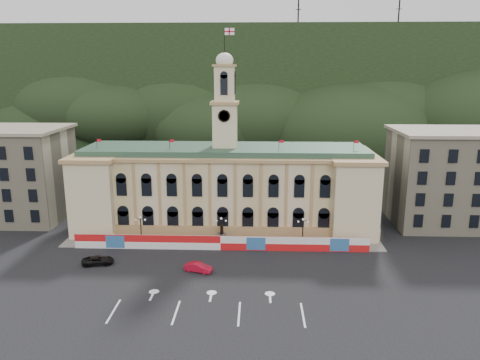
{
  "coord_description": "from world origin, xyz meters",
  "views": [
    {
      "loc": [
        6.15,
        -59.15,
        30.13
      ],
      "look_at": [
        3.19,
        18.0,
        11.53
      ],
      "focal_mm": 35.0,
      "sensor_mm": 36.0,
      "label": 1
    }
  ],
  "objects_px": {
    "red_sedan": "(198,267)",
    "black_suv": "(98,260)",
    "statue": "(222,237)",
    "lamp_center": "(221,229)"
  },
  "relations": [
    {
      "from": "black_suv",
      "to": "red_sedan",
      "type": "bearing_deg",
      "value": -109.28
    },
    {
      "from": "black_suv",
      "to": "statue",
      "type": "bearing_deg",
      "value": -74.58
    },
    {
      "from": "statue",
      "to": "red_sedan",
      "type": "height_order",
      "value": "statue"
    },
    {
      "from": "statue",
      "to": "lamp_center",
      "type": "xyz_separation_m",
      "value": [
        0.0,
        -1.0,
        1.89
      ]
    },
    {
      "from": "red_sedan",
      "to": "black_suv",
      "type": "distance_m",
      "value": 16.23
    },
    {
      "from": "statue",
      "to": "lamp_center",
      "type": "distance_m",
      "value": 2.14
    },
    {
      "from": "lamp_center",
      "to": "black_suv",
      "type": "xyz_separation_m",
      "value": [
        -18.77,
        -8.73,
        -2.4
      ]
    },
    {
      "from": "lamp_center",
      "to": "red_sedan",
      "type": "height_order",
      "value": "lamp_center"
    },
    {
      "from": "statue",
      "to": "black_suv",
      "type": "relative_size",
      "value": 0.71
    },
    {
      "from": "statue",
      "to": "black_suv",
      "type": "xyz_separation_m",
      "value": [
        -18.77,
        -9.73,
        -0.51
      ]
    }
  ]
}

